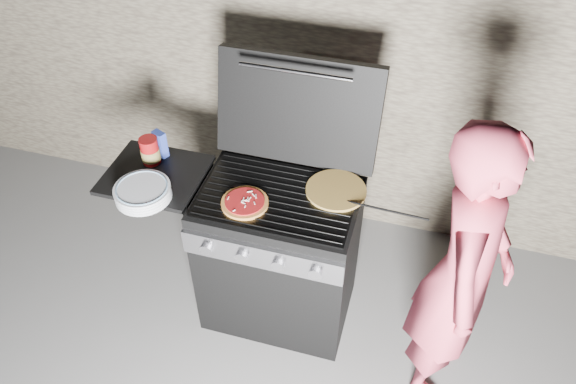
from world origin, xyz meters
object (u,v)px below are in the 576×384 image
(gas_grill, at_px, (236,247))
(person, at_px, (462,275))
(pizza_topped, at_px, (245,202))
(sauce_jar, at_px, (150,151))

(gas_grill, xyz_separation_m, person, (1.17, -0.18, 0.36))
(gas_grill, bearing_deg, person, -8.65)
(pizza_topped, distance_m, person, 1.06)
(pizza_topped, bearing_deg, gas_grill, 137.77)
(gas_grill, relative_size, sauce_jar, 8.95)
(pizza_topped, xyz_separation_m, sauce_jar, (-0.58, 0.18, 0.05))
(gas_grill, distance_m, person, 1.23)
(pizza_topped, distance_m, sauce_jar, 0.61)
(sauce_jar, bearing_deg, gas_grill, -9.58)
(gas_grill, height_order, person, person)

